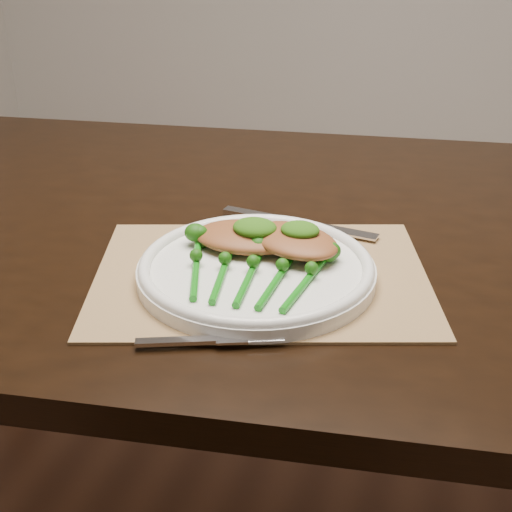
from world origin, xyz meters
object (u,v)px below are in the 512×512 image
(dining_table, at_px, (270,420))
(broccolini_bundle, at_px, (249,276))
(placemat, at_px, (261,276))
(dinner_plate, at_px, (256,269))
(chicken_fillet_left, at_px, (246,237))

(dining_table, relative_size, broccolini_bundle, 9.26)
(dining_table, relative_size, placemat, 4.05)
(dining_table, bearing_deg, placemat, -85.56)
(dining_table, xyz_separation_m, dinner_plate, (0.03, -0.18, 0.39))
(placemat, height_order, dinner_plate, dinner_plate)
(dinner_plate, distance_m, chicken_fillet_left, 0.06)
(chicken_fillet_left, bearing_deg, broccolini_bundle, -72.09)
(placemat, distance_m, chicken_fillet_left, 0.06)
(placemat, xyz_separation_m, chicken_fillet_left, (-0.03, 0.04, 0.03))
(dinner_plate, height_order, broccolini_bundle, broccolini_bundle)
(dining_table, relative_size, dinner_plate, 5.71)
(chicken_fillet_left, height_order, broccolini_bundle, chicken_fillet_left)
(placemat, relative_size, dinner_plate, 1.41)
(chicken_fillet_left, bearing_deg, dining_table, 87.91)
(dinner_plate, bearing_deg, placemat, 73.14)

